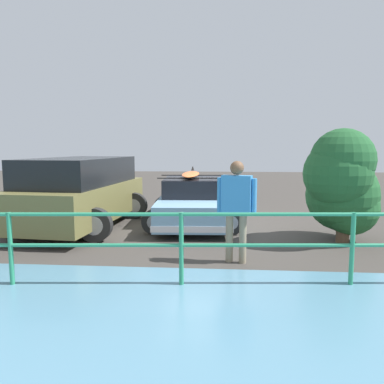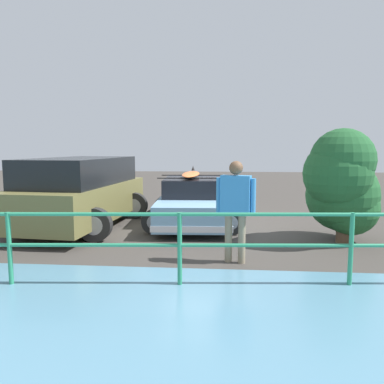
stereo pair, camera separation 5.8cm
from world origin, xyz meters
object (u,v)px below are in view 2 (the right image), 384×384
person_bystander (236,202)px  bush_near_left (342,186)px  suv_car (81,192)px  sedan_car (194,202)px

person_bystander → bush_near_left: bearing=-143.9°
suv_car → person_bystander: person_bystander is taller
suv_car → person_bystander: (-3.91, 2.72, 0.17)m
sedan_car → person_bystander: bearing=106.8°
suv_car → bush_near_left: size_ratio=1.97×
suv_car → bush_near_left: (-6.27, 1.00, 0.31)m
sedan_car → person_bystander: (-1.01, 3.37, 0.51)m
person_bystander → bush_near_left: 2.93m
bush_near_left → sedan_car: bearing=-25.9°
person_bystander → bush_near_left: bush_near_left is taller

